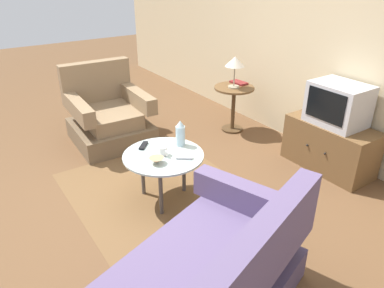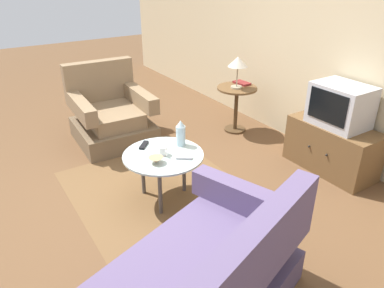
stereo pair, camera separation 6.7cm
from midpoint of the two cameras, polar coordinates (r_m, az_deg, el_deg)
The scene contains 15 objects.
ground_plane at distance 3.59m, azimuth -7.11°, elevation -8.00°, with size 16.00×16.00×0.00m, color brown.
back_wall at distance 4.44m, azimuth 19.91°, elevation 16.35°, with size 9.00×0.12×2.70m, color #CCB78E.
area_rug at distance 3.54m, azimuth -3.71°, elevation -8.41°, with size 2.09×1.56×0.00m, color brown.
armchair at distance 4.66m, azimuth -12.19°, elevation 4.27°, with size 0.96×0.91×0.93m.
coffee_table at distance 3.31m, azimuth -3.96°, elevation -2.32°, with size 0.73×0.73×0.48m.
side_table at distance 4.78m, azimuth 7.37°, elevation 6.90°, with size 0.51×0.51×0.60m.
tv_stand at distance 4.16m, azimuth 21.43°, elevation -0.50°, with size 0.94×0.46×0.52m.
television at distance 3.99m, azimuth 22.66°, elevation 5.60°, with size 0.54×0.42×0.43m.
table_lamp at distance 4.62m, azimuth 7.60°, elevation 12.43°, with size 0.25×0.25×0.40m.
vase at distance 3.39m, azimuth -1.21°, elevation 1.67°, with size 0.09×0.09×0.25m.
mug at distance 3.26m, azimuth -3.94°, elevation -1.07°, with size 0.12×0.08×0.08m.
bowl at distance 3.14m, azimuth -5.05°, elevation -2.53°, with size 0.13×0.13×0.05m.
tv_remote_dark at distance 3.45m, azimuth -6.99°, elevation -0.16°, with size 0.15×0.14×0.02m.
tv_remote_silver at distance 3.20m, azimuth -0.67°, elevation -2.13°, with size 0.13×0.14×0.02m.
book at distance 4.87m, azimuth 8.19°, elevation 9.43°, with size 0.23×0.15×0.03m.
Camera 2 is at (2.72, -1.18, 2.03)m, focal length 34.12 mm.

